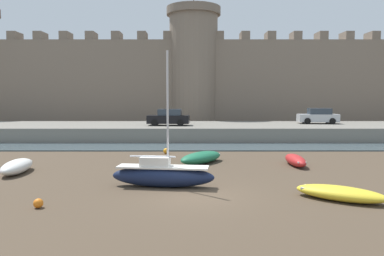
{
  "coord_description": "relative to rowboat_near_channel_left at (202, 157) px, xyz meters",
  "views": [
    {
      "loc": [
        -0.21,
        -15.95,
        4.32
      ],
      "look_at": [
        -0.23,
        5.13,
        2.5
      ],
      "focal_mm": 35.0,
      "sensor_mm": 36.0,
      "label": 1
    }
  ],
  "objects": [
    {
      "name": "ground_plane",
      "position": [
        -0.39,
        -7.75,
        -0.39
      ],
      "size": [
        160.0,
        160.0,
        0.0
      ],
      "primitive_type": "plane",
      "color": "#4C3D2D"
    },
    {
      "name": "water_channel",
      "position": [
        -0.39,
        7.32,
        -0.34
      ],
      "size": [
        80.0,
        4.5,
        0.1
      ],
      "primitive_type": "cube",
      "color": "#47565B",
      "rests_on": "ground"
    },
    {
      "name": "quay_road",
      "position": [
        -0.39,
        14.57,
        0.31
      ],
      "size": [
        70.18,
        10.0,
        1.39
      ],
      "primitive_type": "cube",
      "color": "slate",
      "rests_on": "ground"
    },
    {
      "name": "castle",
      "position": [
        -0.39,
        26.16,
        6.56
      ],
      "size": [
        65.23,
        7.05,
        18.78
      ],
      "color": "#7A6B5B",
      "rests_on": "ground"
    },
    {
      "name": "rowboat_near_channel_left",
      "position": [
        0.0,
        0.0,
        0.0
      ],
      "size": [
        3.44,
        3.8,
        0.74
      ],
      "color": "#1E6B47",
      "rests_on": "ground"
    },
    {
      "name": "sailboat_midflat_left",
      "position": [
        -2.0,
        -6.24,
        0.22
      ],
      "size": [
        5.0,
        1.67,
        6.4
      ],
      "color": "#141E3D",
      "rests_on": "ground"
    },
    {
      "name": "rowboat_foreground_right",
      "position": [
        -10.37,
        -3.11,
        0.01
      ],
      "size": [
        1.39,
        3.34,
        0.77
      ],
      "color": "silver",
      "rests_on": "ground"
    },
    {
      "name": "rowboat_foreground_centre",
      "position": [
        5.82,
        -0.79,
        -0.04
      ],
      "size": [
        1.02,
        3.1,
        0.67
      ],
      "color": "red",
      "rests_on": "ground"
    },
    {
      "name": "rowboat_near_channel_right",
      "position": [
        5.54,
        -8.53,
        -0.08
      ],
      "size": [
        3.75,
        3.02,
        0.59
      ],
      "color": "yellow",
      "rests_on": "ground"
    },
    {
      "name": "mooring_buoy_mid_mud",
      "position": [
        -6.53,
        -9.6,
        -0.2
      ],
      "size": [
        0.37,
        0.37,
        0.37
      ],
      "primitive_type": "sphere",
      "color": "orange",
      "rests_on": "ground"
    },
    {
      "name": "mooring_buoy_off_centre",
      "position": [
        -2.53,
        3.96,
        -0.17
      ],
      "size": [
        0.43,
        0.43,
        0.43
      ],
      "primitive_type": "sphere",
      "color": "orange",
      "rests_on": "ground"
    },
    {
      "name": "car_quay_centre_east",
      "position": [
        12.74,
        15.71,
        1.78
      ],
      "size": [
        4.19,
        2.06,
        1.62
      ],
      "color": "#B2B5B7",
      "rests_on": "quay_road"
    },
    {
      "name": "car_quay_east",
      "position": [
        -2.9,
        13.3,
        1.78
      ],
      "size": [
        4.19,
        2.06,
        1.62
      ],
      "color": "black",
      "rests_on": "quay_road"
    }
  ]
}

